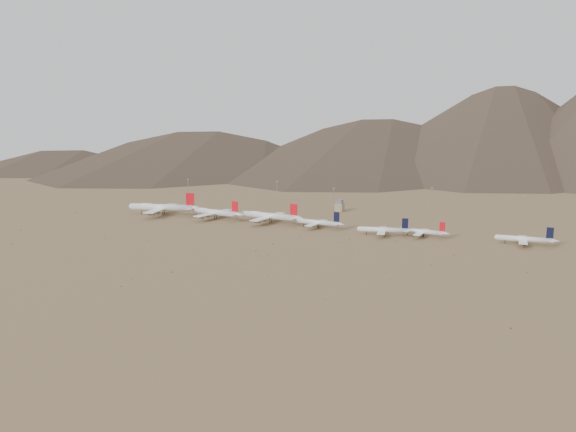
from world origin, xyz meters
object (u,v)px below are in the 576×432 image
at_px(widebody_west, 163,207).
at_px(narrowbody_b, 384,230).
at_px(widebody_east, 270,216).
at_px(narrowbody_a, 319,222).
at_px(widebody_centre, 215,212).
at_px(control_tower, 340,206).

distance_m(widebody_west, narrowbody_b, 224.04).
relative_size(widebody_east, narrowbody_b, 1.46).
distance_m(narrowbody_a, narrowbody_b, 60.63).
xyz_separation_m(widebody_west, widebody_centre, (57.88, 3.64, -1.32)).
bearing_deg(widebody_east, widebody_centre, -173.41).
relative_size(widebody_east, control_tower, 5.46).
bearing_deg(control_tower, widebody_east, -111.40).
distance_m(narrowbody_b, control_tower, 124.98).
distance_m(widebody_centre, narrowbody_b, 166.30).
height_order(narrowbody_a, narrowbody_b, narrowbody_a).
xyz_separation_m(widebody_centre, narrowbody_b, (166.10, -7.88, -1.61)).
relative_size(widebody_centre, widebody_east, 0.96).
bearing_deg(widebody_centre, narrowbody_b, 4.72).
relative_size(widebody_west, control_tower, 6.25).
relative_size(widebody_east, narrowbody_a, 1.39).
relative_size(widebody_west, narrowbody_a, 1.59).
xyz_separation_m(widebody_centre, widebody_east, (56.54, 2.87, 0.22)).
xyz_separation_m(widebody_east, narrowbody_a, (49.39, -3.40, -1.68)).
xyz_separation_m(widebody_west, narrowbody_a, (163.80, 3.10, -2.78)).
distance_m(widebody_west, widebody_centre, 58.00).
height_order(widebody_centre, narrowbody_a, widebody_centre).
distance_m(widebody_west, narrowbody_a, 163.85).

